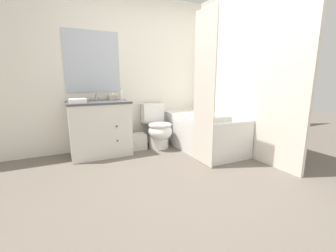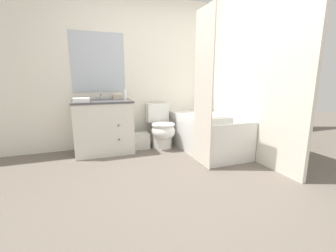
# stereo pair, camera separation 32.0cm
# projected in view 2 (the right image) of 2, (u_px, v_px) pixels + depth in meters

# --- Properties ---
(ground_plane) EXTENTS (14.00, 14.00, 0.00)m
(ground_plane) POSITION_uv_depth(u_px,v_px,m) (185.00, 182.00, 2.57)
(ground_plane) COLOR #6B6056
(wall_back) EXTENTS (8.00, 0.06, 2.50)m
(wall_back) POSITION_uv_depth(u_px,v_px,m) (144.00, 73.00, 3.91)
(wall_back) COLOR white
(wall_back) RESTS_ON ground_plane
(wall_right) EXTENTS (0.05, 2.72, 2.50)m
(wall_right) POSITION_uv_depth(u_px,v_px,m) (236.00, 73.00, 3.52)
(wall_right) COLOR white
(wall_right) RESTS_ON ground_plane
(vanity_cabinet) EXTENTS (0.89, 0.60, 0.83)m
(vanity_cabinet) POSITION_uv_depth(u_px,v_px,m) (103.00, 126.00, 3.54)
(vanity_cabinet) COLOR silver
(vanity_cabinet) RESTS_ON ground_plane
(sink_faucet) EXTENTS (0.14, 0.12, 0.12)m
(sink_faucet) POSITION_uv_depth(u_px,v_px,m) (101.00, 97.00, 3.63)
(sink_faucet) COLOR silver
(sink_faucet) RESTS_ON vanity_cabinet
(toilet) EXTENTS (0.39, 0.64, 0.74)m
(toilet) POSITION_uv_depth(u_px,v_px,m) (162.00, 129.00, 3.82)
(toilet) COLOR white
(toilet) RESTS_ON ground_plane
(bathtub) EXTENTS (0.76, 1.48, 0.57)m
(bathtub) POSITION_uv_depth(u_px,v_px,m) (206.00, 133.00, 3.69)
(bathtub) COLOR white
(bathtub) RESTS_ON ground_plane
(shower_curtain) EXTENTS (0.02, 0.47, 2.02)m
(shower_curtain) POSITION_uv_depth(u_px,v_px,m) (203.00, 90.00, 2.90)
(shower_curtain) COLOR silver
(shower_curtain) RESTS_ON ground_plane
(wastebasket) EXTENTS (0.28, 0.23, 0.26)m
(wastebasket) POSITION_uv_depth(u_px,v_px,m) (141.00, 141.00, 3.81)
(wastebasket) COLOR silver
(wastebasket) RESTS_ON ground_plane
(tissue_box) EXTENTS (0.13, 0.14, 0.10)m
(tissue_box) POSITION_uv_depth(u_px,v_px,m) (117.00, 97.00, 3.70)
(tissue_box) COLOR beige
(tissue_box) RESTS_ON vanity_cabinet
(soap_dispenser) EXTENTS (0.06, 0.06, 0.19)m
(soap_dispenser) POSITION_uv_depth(u_px,v_px,m) (125.00, 94.00, 3.59)
(soap_dispenser) COLOR white
(soap_dispenser) RESTS_ON vanity_cabinet
(hand_towel_folded) EXTENTS (0.22, 0.17, 0.06)m
(hand_towel_folded) POSITION_uv_depth(u_px,v_px,m) (81.00, 100.00, 3.20)
(hand_towel_folded) COLOR white
(hand_towel_folded) RESTS_ON vanity_cabinet
(bath_towel_folded) EXTENTS (0.33, 0.20, 0.07)m
(bath_towel_folded) POSITION_uv_depth(u_px,v_px,m) (219.00, 120.00, 3.09)
(bath_towel_folded) COLOR white
(bath_towel_folded) RESTS_ON bathtub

